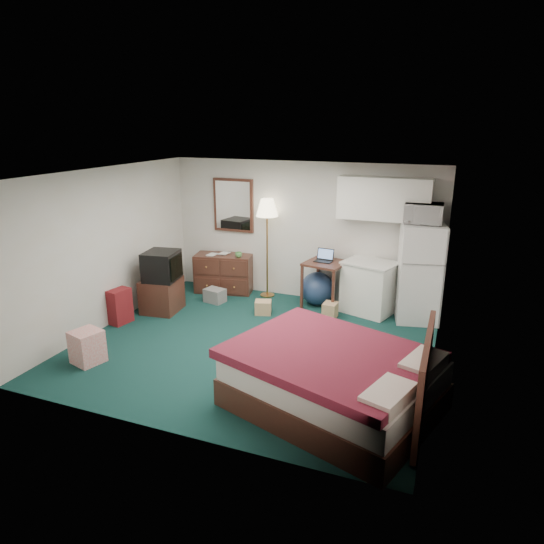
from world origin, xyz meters
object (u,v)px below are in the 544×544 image
at_px(floor_lamp, 267,249).
at_px(bed, 333,380).
at_px(fridge, 420,273).
at_px(suitcase, 120,306).
at_px(tv_stand, 162,295).
at_px(dresser, 224,273).
at_px(kitchen_counter, 369,288).
at_px(desk, 325,285).

relative_size(floor_lamp, bed, 0.85).
distance_m(fridge, suitcase, 4.90).
relative_size(floor_lamp, tv_stand, 2.91).
relative_size(dresser, suitcase, 1.87).
distance_m(kitchen_counter, bed, 3.07).
xyz_separation_m(floor_lamp, suitcase, (-1.75, -2.07, -0.63)).
relative_size(dresser, tv_stand, 1.71).
bearing_deg(kitchen_counter, bed, -69.41).
bearing_deg(desk, bed, -61.68).
bearing_deg(floor_lamp, dresser, -175.40).
bearing_deg(bed, kitchen_counter, 111.52).
relative_size(dresser, desk, 1.29).
height_order(floor_lamp, desk, floor_lamp).
distance_m(floor_lamp, desk, 1.28).
bearing_deg(bed, desk, 125.40).
bearing_deg(kitchen_counter, desk, -158.64).
bearing_deg(kitchen_counter, tv_stand, -142.31).
xyz_separation_m(dresser, floor_lamp, (0.87, 0.07, 0.55)).
bearing_deg(floor_lamp, bed, -56.98).
height_order(kitchen_counter, tv_stand, kitchen_counter).
xyz_separation_m(desk, suitcase, (-2.92, -1.88, -0.13)).
xyz_separation_m(floor_lamp, tv_stand, (-1.42, -1.36, -0.63)).
distance_m(floor_lamp, suitcase, 2.78).
relative_size(dresser, bed, 0.50).
bearing_deg(kitchen_counter, fridge, 15.49).
xyz_separation_m(floor_lamp, kitchen_counter, (1.92, -0.14, -0.48)).
xyz_separation_m(desk, kitchen_counter, (0.75, 0.05, 0.02)).
distance_m(bed, suitcase, 4.00).
distance_m(dresser, kitchen_counter, 2.79).
xyz_separation_m(kitchen_counter, suitcase, (-3.68, -1.93, -0.15)).
xyz_separation_m(dresser, tv_stand, (-0.55, -1.29, -0.08)).
bearing_deg(dresser, suitcase, -125.16).
distance_m(tv_stand, suitcase, 0.78).
distance_m(floor_lamp, kitchen_counter, 1.99).
bearing_deg(dresser, desk, -14.67).
relative_size(dresser, floor_lamp, 0.59).
distance_m(bed, tv_stand, 3.96).
height_order(desk, fridge, fridge).
relative_size(desk, bed, 0.39).
height_order(dresser, desk, desk).
relative_size(kitchen_counter, suitcase, 1.51).
height_order(floor_lamp, fridge, floor_lamp).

